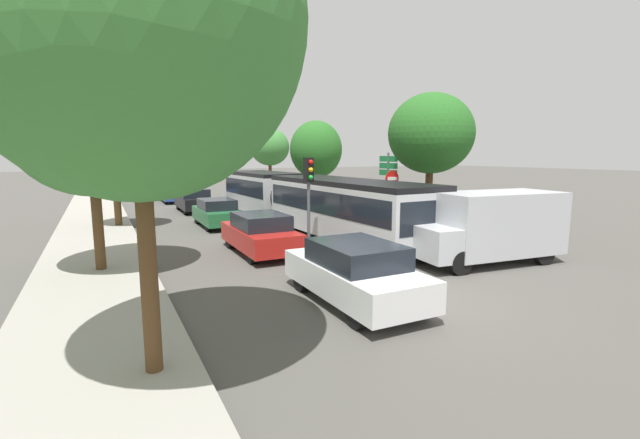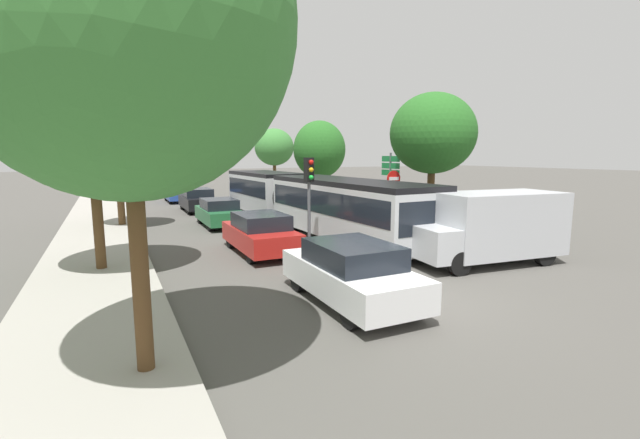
{
  "view_description": "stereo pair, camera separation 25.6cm",
  "coord_description": "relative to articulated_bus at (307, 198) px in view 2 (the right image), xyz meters",
  "views": [
    {
      "loc": [
        -6.77,
        -7.86,
        3.5
      ],
      "look_at": [
        0.2,
        5.6,
        1.2
      ],
      "focal_mm": 24.0,
      "sensor_mm": 36.0,
      "label": 1
    },
    {
      "loc": [
        -6.54,
        -7.97,
        3.5
      ],
      "look_at": [
        0.2,
        5.6,
        1.2
      ],
      "focal_mm": 24.0,
      "sensor_mm": 36.0,
      "label": 2
    }
  ],
  "objects": [
    {
      "name": "tree_left_near",
      "position": [
        -8.21,
        -11.78,
        3.96
      ],
      "size": [
        4.9,
        4.9,
        8.0
      ],
      "color": "#51381E",
      "rests_on": "ground"
    },
    {
      "name": "tree_right_near",
      "position": [
        4.26,
        -3.93,
        2.96
      ],
      "size": [
        3.72,
        3.72,
        6.17
      ],
      "color": "#51381E",
      "rests_on": "ground"
    },
    {
      "name": "tree_left_far",
      "position": [
        -8.06,
        4.01,
        2.41
      ],
      "size": [
        3.42,
        3.42,
        5.63
      ],
      "color": "#51381E",
      "rests_on": "ground"
    },
    {
      "name": "no_entry_sign",
      "position": [
        2.64,
        -3.38,
        0.43
      ],
      "size": [
        0.7,
        0.08,
        2.82
      ],
      "rotation": [
        0.0,
        0.0,
        -1.57
      ],
      "color": "#56595E",
      "rests_on": "ground"
    },
    {
      "name": "queued_car_green",
      "position": [
        -3.74,
        2.19,
        -0.75
      ],
      "size": [
        1.69,
        3.93,
        1.36
      ],
      "rotation": [
        0.0,
        0.0,
        1.56
      ],
      "color": "#236638",
      "rests_on": "ground"
    },
    {
      "name": "queued_car_blue",
      "position": [
        -3.93,
        14.63,
        -0.76
      ],
      "size": [
        1.68,
        3.9,
        1.35
      ],
      "rotation": [
        0.0,
        0.0,
        1.56
      ],
      "color": "#284799",
      "rests_on": "ground"
    },
    {
      "name": "traffic_light",
      "position": [
        -1.84,
        -4.26,
        1.06
      ],
      "size": [
        0.35,
        0.38,
        3.4
      ],
      "rotation": [
        0.0,
        0.0,
        -1.41
      ],
      "color": "#56595E",
      "rests_on": "ground"
    },
    {
      "name": "tree_left_mid",
      "position": [
        -8.99,
        -4.66,
        2.8
      ],
      "size": [
        4.29,
        4.29,
        6.38
      ],
      "color": "#51381E",
      "rests_on": "ground"
    },
    {
      "name": "kerb_strip_left",
      "position": [
        -9.09,
        8.44,
        -1.37
      ],
      "size": [
        3.2,
        48.35,
        0.14
      ],
      "primitive_type": "cube",
      "color": "#9E998E",
      "rests_on": "ground"
    },
    {
      "name": "queued_car_black",
      "position": [
        -3.62,
        8.42,
        -0.72
      ],
      "size": [
        1.78,
        4.13,
        1.43
      ],
      "rotation": [
        0.0,
        0.0,
        1.56
      ],
      "color": "black",
      "rests_on": "ground"
    },
    {
      "name": "queued_car_white",
      "position": [
        -3.55,
        -10.26,
        -0.69
      ],
      "size": [
        1.83,
        4.26,
        1.48
      ],
      "rotation": [
        0.0,
        0.0,
        1.56
      ],
      "color": "white",
      "rests_on": "ground"
    },
    {
      "name": "white_van",
      "position": [
        2.41,
        -9.02,
        -0.2
      ],
      "size": [
        5.18,
        2.49,
        2.31
      ],
      "rotation": [
        0.0,
        0.0,
        3.03
      ],
      "color": "#B7BABF",
      "rests_on": "ground"
    },
    {
      "name": "queued_car_red",
      "position": [
        -3.8,
        -4.31,
        -0.71
      ],
      "size": [
        1.79,
        4.16,
        1.44
      ],
      "rotation": [
        0.0,
        0.0,
        1.56
      ],
      "color": "#B21E19",
      "rests_on": "ground"
    },
    {
      "name": "city_bus_rear",
      "position": [
        -3.76,
        27.61,
        -0.07
      ],
      "size": [
        2.78,
        11.07,
        2.37
      ],
      "rotation": [
        0.0,
        0.0,
        1.6
      ],
      "color": "silver",
      "rests_on": "ground"
    },
    {
      "name": "tree_right_far",
      "position": [
        4.71,
        17.04,
        2.71
      ],
      "size": [
        3.42,
        3.42,
        5.77
      ],
      "color": "#51381E",
      "rests_on": "ground"
    },
    {
      "name": "ground_plane",
      "position": [
        -2.02,
        -10.73,
        -1.44
      ],
      "size": [
        200.0,
        200.0,
        0.0
      ],
      "primitive_type": "plane",
      "color": "#4F4C47"
    },
    {
      "name": "tree_right_mid",
      "position": [
        4.26,
        7.05,
        2.3
      ],
      "size": [
        3.46,
        3.46,
        5.74
      ],
      "color": "#51381E",
      "rests_on": "ground"
    },
    {
      "name": "direction_sign_post",
      "position": [
        4.02,
        -1.2,
        1.13
      ],
      "size": [
        0.1,
        1.4,
        3.6
      ],
      "rotation": [
        0.0,
        0.0,
        3.15
      ],
      "color": "#56595E",
      "rests_on": "ground"
    },
    {
      "name": "articulated_bus",
      "position": [
        0.0,
        0.0,
        0.0
      ],
      "size": [
        3.19,
        16.92,
        2.5
      ],
      "rotation": [
        0.0,
        0.0,
        -1.53
      ],
      "color": "silver",
      "rests_on": "ground"
    }
  ]
}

